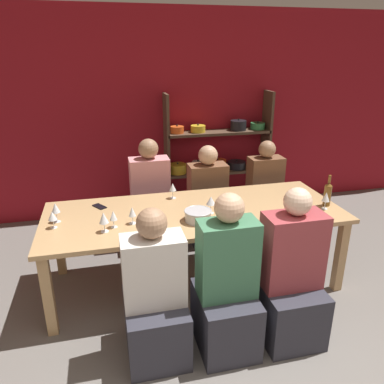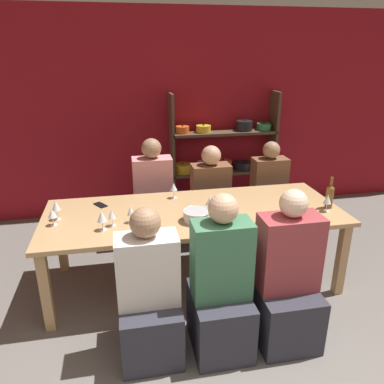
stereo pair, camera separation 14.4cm
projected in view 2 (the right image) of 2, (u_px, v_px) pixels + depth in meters
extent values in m
cube|color=maroon|center=(163.00, 115.00, 5.03)|extent=(8.80, 0.06, 2.70)
cube|color=#4C3828|center=(172.00, 156.00, 5.05)|extent=(0.04, 0.30, 1.66)
cube|color=#4C3828|center=(272.00, 151.00, 5.31)|extent=(0.04, 0.30, 1.66)
cube|color=#4C3828|center=(222.00, 207.00, 5.47)|extent=(1.43, 0.30, 0.04)
cylinder|color=gold|center=(183.00, 206.00, 5.34)|extent=(0.24, 0.24, 0.10)
sphere|color=black|center=(183.00, 202.00, 5.32)|extent=(0.02, 0.02, 0.02)
cylinder|color=#235BAD|center=(222.00, 202.00, 5.43)|extent=(0.23, 0.23, 0.14)
sphere|color=black|center=(222.00, 197.00, 5.41)|extent=(0.02, 0.02, 0.02)
cylinder|color=gold|center=(241.00, 200.00, 5.49)|extent=(0.23, 0.23, 0.14)
sphere|color=black|center=(241.00, 195.00, 5.46)|extent=(0.02, 0.02, 0.02)
cylinder|color=#338447|center=(259.00, 200.00, 5.54)|extent=(0.22, 0.22, 0.11)
sphere|color=black|center=(259.00, 196.00, 5.52)|extent=(0.02, 0.02, 0.02)
cube|color=#4C3828|center=(223.00, 171.00, 5.27)|extent=(1.43, 0.30, 0.04)
cylinder|color=gold|center=(183.00, 168.00, 5.14)|extent=(0.24, 0.24, 0.12)
sphere|color=black|center=(183.00, 163.00, 5.11)|extent=(0.02, 0.02, 0.02)
cylinder|color=silver|center=(203.00, 166.00, 5.19)|extent=(0.17, 0.17, 0.14)
sphere|color=black|center=(203.00, 161.00, 5.16)|extent=(0.02, 0.02, 0.02)
cylinder|color=#E0561E|center=(223.00, 165.00, 5.24)|extent=(0.24, 0.24, 0.15)
sphere|color=black|center=(223.00, 159.00, 5.21)|extent=(0.02, 0.02, 0.02)
cylinder|color=black|center=(242.00, 166.00, 5.30)|extent=(0.25, 0.25, 0.10)
sphere|color=black|center=(243.00, 161.00, 5.27)|extent=(0.02, 0.02, 0.02)
cube|color=#4C3828|center=(224.00, 133.00, 5.07)|extent=(1.43, 0.30, 0.04)
cylinder|color=#E0561E|center=(182.00, 130.00, 4.95)|extent=(0.18, 0.18, 0.09)
sphere|color=black|center=(182.00, 125.00, 4.93)|extent=(0.02, 0.02, 0.02)
cylinder|color=gold|center=(203.00, 129.00, 5.00)|extent=(0.20, 0.20, 0.09)
sphere|color=black|center=(204.00, 125.00, 4.98)|extent=(0.02, 0.02, 0.02)
cylinder|color=black|center=(244.00, 126.00, 5.09)|extent=(0.22, 0.22, 0.13)
sphere|color=black|center=(245.00, 120.00, 5.07)|extent=(0.02, 0.02, 0.02)
cylinder|color=#338447|center=(264.00, 126.00, 5.15)|extent=(0.20, 0.20, 0.09)
sphere|color=black|center=(264.00, 122.00, 5.13)|extent=(0.02, 0.02, 0.02)
cube|color=tan|center=(194.00, 213.00, 3.50)|extent=(2.76, 1.07, 0.04)
cube|color=tan|center=(46.00, 292.00, 2.99)|extent=(0.08, 0.08, 0.72)
cube|color=tan|center=(341.00, 259.00, 3.45)|extent=(0.08, 0.08, 0.72)
cube|color=tan|center=(61.00, 239.00, 3.83)|extent=(0.08, 0.08, 0.72)
cube|color=tan|center=(297.00, 218.00, 4.29)|extent=(0.08, 0.08, 0.72)
cylinder|color=#B7BABC|center=(196.00, 216.00, 3.27)|extent=(0.23, 0.23, 0.10)
torus|color=#B7BABC|center=(196.00, 211.00, 3.26)|extent=(0.24, 0.24, 0.01)
cylinder|color=brown|center=(329.00, 198.00, 3.53)|extent=(0.07, 0.07, 0.20)
cone|color=brown|center=(331.00, 186.00, 3.49)|extent=(0.07, 0.07, 0.03)
cylinder|color=brown|center=(332.00, 181.00, 3.47)|extent=(0.03, 0.03, 0.07)
cylinder|color=white|center=(54.00, 225.00, 3.21)|extent=(0.06, 0.06, 0.00)
cylinder|color=white|center=(53.00, 221.00, 3.20)|extent=(0.01, 0.01, 0.07)
cone|color=white|center=(52.00, 213.00, 3.17)|extent=(0.07, 0.07, 0.07)
cylinder|color=white|center=(58.00, 219.00, 3.32)|extent=(0.06, 0.06, 0.00)
cylinder|color=white|center=(57.00, 214.00, 3.30)|extent=(0.01, 0.01, 0.09)
cone|color=white|center=(56.00, 205.00, 3.27)|extent=(0.07, 0.07, 0.09)
cylinder|color=beige|center=(56.00, 208.00, 3.28)|extent=(0.04, 0.04, 0.03)
cylinder|color=white|center=(113.00, 226.00, 3.20)|extent=(0.06, 0.06, 0.00)
cylinder|color=white|center=(112.00, 222.00, 3.18)|extent=(0.01, 0.01, 0.07)
cone|color=white|center=(112.00, 214.00, 3.16)|extent=(0.06, 0.06, 0.08)
cylinder|color=beige|center=(112.00, 216.00, 3.17)|extent=(0.04, 0.04, 0.03)
cylinder|color=white|center=(296.00, 210.00, 3.51)|extent=(0.06, 0.06, 0.00)
cylinder|color=white|center=(296.00, 205.00, 3.50)|extent=(0.01, 0.01, 0.08)
cone|color=white|center=(297.00, 197.00, 3.47)|extent=(0.07, 0.07, 0.08)
cylinder|color=maroon|center=(297.00, 199.00, 3.48)|extent=(0.04, 0.04, 0.03)
cylinder|color=white|center=(210.00, 213.00, 3.44)|extent=(0.06, 0.06, 0.00)
cylinder|color=white|center=(210.00, 209.00, 3.42)|extent=(0.01, 0.01, 0.08)
cone|color=white|center=(210.00, 201.00, 3.39)|extent=(0.08, 0.08, 0.08)
cylinder|color=white|center=(174.00, 198.00, 3.80)|extent=(0.06, 0.06, 0.00)
cylinder|color=white|center=(174.00, 194.00, 3.79)|extent=(0.01, 0.01, 0.08)
cone|color=white|center=(174.00, 187.00, 3.76)|extent=(0.07, 0.07, 0.08)
cylinder|color=beige|center=(174.00, 188.00, 3.76)|extent=(0.04, 0.04, 0.03)
cylinder|color=white|center=(326.00, 211.00, 3.49)|extent=(0.06, 0.06, 0.00)
cylinder|color=white|center=(326.00, 207.00, 3.47)|extent=(0.01, 0.01, 0.08)
cone|color=white|center=(328.00, 199.00, 3.44)|extent=(0.07, 0.07, 0.09)
cylinder|color=white|center=(103.00, 230.00, 3.12)|extent=(0.06, 0.06, 0.00)
cylinder|color=white|center=(103.00, 225.00, 3.11)|extent=(0.01, 0.01, 0.08)
cone|color=white|center=(102.00, 216.00, 3.08)|extent=(0.08, 0.08, 0.09)
cylinder|color=maroon|center=(102.00, 219.00, 3.09)|extent=(0.04, 0.04, 0.04)
cylinder|color=white|center=(131.00, 222.00, 3.26)|extent=(0.07, 0.07, 0.00)
cylinder|color=white|center=(131.00, 218.00, 3.25)|extent=(0.01, 0.01, 0.07)
cone|color=white|center=(131.00, 210.00, 3.22)|extent=(0.06, 0.06, 0.08)
cylinder|color=maroon|center=(131.00, 213.00, 3.23)|extent=(0.04, 0.04, 0.03)
cube|color=black|center=(101.00, 205.00, 3.61)|extent=(0.14, 0.16, 0.01)
cube|color=#2D2D38|center=(220.00, 320.00, 2.86)|extent=(0.42, 0.53, 0.47)
cube|color=#3D7551|center=(222.00, 260.00, 2.67)|extent=(0.42, 0.23, 0.59)
sphere|color=tan|center=(223.00, 208.00, 2.53)|extent=(0.21, 0.21, 0.21)
cube|color=#2D2D38|center=(266.00, 217.00, 4.66)|extent=(0.41, 0.51, 0.45)
cube|color=brown|center=(269.00, 180.00, 4.49)|extent=(0.41, 0.22, 0.53)
sphere|color=#9E7556|center=(271.00, 150.00, 4.36)|extent=(0.20, 0.20, 0.20)
cube|color=#2D2D38|center=(282.00, 311.00, 2.97)|extent=(0.45, 0.57, 0.46)
cube|color=#99383D|center=(288.00, 253.00, 2.78)|extent=(0.45, 0.25, 0.59)
sphere|color=beige|center=(294.00, 203.00, 2.64)|extent=(0.21, 0.21, 0.21)
cube|color=#2D2D38|center=(154.00, 224.00, 4.46)|extent=(0.44, 0.55, 0.46)
cube|color=pink|center=(153.00, 183.00, 4.28)|extent=(0.44, 0.24, 0.59)
sphere|color=#9E7556|center=(151.00, 148.00, 4.14)|extent=(0.22, 0.22, 0.22)
cube|color=#2D2D38|center=(150.00, 325.00, 2.82)|extent=(0.44, 0.55, 0.45)
cube|color=silver|center=(148.00, 270.00, 2.65)|extent=(0.44, 0.24, 0.53)
sphere|color=#9E7556|center=(145.00, 222.00, 2.52)|extent=(0.21, 0.21, 0.21)
cube|color=#2D2D38|center=(210.00, 222.00, 4.54)|extent=(0.45, 0.56, 0.44)
cube|color=brown|center=(211.00, 185.00, 4.38)|extent=(0.45, 0.24, 0.50)
sphere|color=tan|center=(211.00, 155.00, 4.25)|extent=(0.22, 0.22, 0.22)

